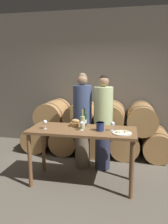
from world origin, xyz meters
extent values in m
plane|color=#665E51|center=(0.00, 0.00, 0.00)|extent=(10.00, 10.00, 0.00)
cube|color=#60594F|center=(0.00, 2.01, 1.60)|extent=(10.00, 0.12, 3.20)
cylinder|color=#A87A47|center=(-1.32, 1.42, 0.30)|extent=(0.60, 0.94, 0.60)
cylinder|color=#2D2D33|center=(-1.32, 1.12, 0.30)|extent=(0.62, 0.02, 0.62)
cylinder|color=#2D2D33|center=(-1.32, 1.72, 0.30)|extent=(0.62, 0.02, 0.62)
cylinder|color=#A87A47|center=(-0.66, 1.42, 0.30)|extent=(0.60, 0.94, 0.60)
cylinder|color=#2D2D33|center=(-0.66, 1.12, 0.30)|extent=(0.62, 0.02, 0.62)
cylinder|color=#2D2D33|center=(-0.66, 1.72, 0.30)|extent=(0.62, 0.02, 0.62)
cylinder|color=#A87A47|center=(0.00, 1.42, 0.30)|extent=(0.60, 0.94, 0.60)
cylinder|color=#2D2D33|center=(0.00, 1.12, 0.30)|extent=(0.62, 0.02, 0.62)
cylinder|color=#2D2D33|center=(0.00, 1.72, 0.30)|extent=(0.62, 0.02, 0.62)
cylinder|color=#A87A47|center=(0.66, 1.42, 0.30)|extent=(0.60, 0.94, 0.60)
cylinder|color=#2D2D33|center=(0.66, 1.12, 0.30)|extent=(0.62, 0.02, 0.62)
cylinder|color=#2D2D33|center=(0.66, 1.72, 0.30)|extent=(0.62, 0.02, 0.62)
cylinder|color=#A87A47|center=(1.32, 1.42, 0.30)|extent=(0.60, 0.94, 0.60)
cylinder|color=#2D2D33|center=(1.32, 1.12, 0.30)|extent=(0.62, 0.02, 0.62)
cylinder|color=#2D2D33|center=(1.32, 1.72, 0.30)|extent=(0.62, 0.02, 0.62)
cylinder|color=#A87A47|center=(-0.99, 1.42, 0.85)|extent=(0.60, 0.94, 0.60)
cylinder|color=#2D2D33|center=(-0.99, 1.12, 0.85)|extent=(0.62, 0.02, 0.62)
cylinder|color=#2D2D33|center=(-0.99, 1.72, 0.85)|extent=(0.62, 0.02, 0.62)
cylinder|color=#A87A47|center=(-0.33, 1.42, 0.85)|extent=(0.60, 0.94, 0.60)
cylinder|color=#2D2D33|center=(-0.33, 1.12, 0.85)|extent=(0.62, 0.02, 0.62)
cylinder|color=#2D2D33|center=(-0.33, 1.72, 0.85)|extent=(0.62, 0.02, 0.62)
cylinder|color=#A87A47|center=(0.33, 1.42, 0.85)|extent=(0.60, 0.94, 0.60)
cylinder|color=#2D2D33|center=(0.33, 1.12, 0.85)|extent=(0.62, 0.02, 0.62)
cylinder|color=#2D2D33|center=(0.33, 1.72, 0.85)|extent=(0.62, 0.02, 0.62)
cylinder|color=#A87A47|center=(0.99, 1.42, 0.85)|extent=(0.60, 0.94, 0.60)
cylinder|color=#2D2D33|center=(0.99, 1.12, 0.85)|extent=(0.62, 0.02, 0.62)
cylinder|color=#2D2D33|center=(0.99, 1.72, 0.85)|extent=(0.62, 0.02, 0.62)
cylinder|color=brown|center=(-0.79, -0.28, 0.45)|extent=(0.06, 0.06, 0.89)
cylinder|color=brown|center=(0.79, -0.28, 0.45)|extent=(0.06, 0.06, 0.89)
cylinder|color=brown|center=(-0.79, 0.28, 0.45)|extent=(0.06, 0.06, 0.89)
cylinder|color=brown|center=(0.79, 0.28, 0.45)|extent=(0.06, 0.06, 0.89)
cube|color=brown|center=(0.00, 0.00, 0.91)|extent=(1.69, 0.68, 0.04)
cylinder|color=#756651|center=(-0.13, 0.62, 0.44)|extent=(0.28, 0.28, 0.88)
cylinder|color=#3D4C75|center=(-0.13, 0.62, 1.23)|extent=(0.34, 0.34, 0.70)
sphere|color=#997051|center=(-0.13, 0.62, 1.67)|extent=(0.19, 0.19, 0.19)
sphere|color=#75604C|center=(-0.13, 0.64, 1.72)|extent=(0.16, 0.16, 0.16)
cylinder|color=#2D334C|center=(0.26, 0.62, 0.43)|extent=(0.28, 0.28, 0.87)
cylinder|color=beige|center=(0.26, 0.62, 1.21)|extent=(0.34, 0.34, 0.69)
sphere|color=#997051|center=(0.26, 0.62, 1.65)|extent=(0.18, 0.18, 0.18)
sphere|color=black|center=(0.26, 0.63, 1.70)|extent=(0.15, 0.15, 0.15)
cylinder|color=#193819|center=(-0.01, 0.19, 1.03)|extent=(0.08, 0.08, 0.20)
cylinder|color=#193819|center=(-0.01, 0.19, 1.17)|extent=(0.03, 0.03, 0.09)
cylinder|color=black|center=(-0.01, 0.19, 1.23)|extent=(0.03, 0.03, 0.02)
cylinder|color=white|center=(-0.01, 0.19, 1.01)|extent=(0.08, 0.08, 0.06)
cylinder|color=#ADBC7F|center=(0.00, 0.03, 1.03)|extent=(0.08, 0.08, 0.20)
cylinder|color=#ADBC7F|center=(0.00, 0.03, 1.17)|extent=(0.03, 0.03, 0.09)
cylinder|color=gold|center=(0.00, 0.03, 1.23)|extent=(0.03, 0.03, 0.02)
cylinder|color=white|center=(0.00, 0.03, 1.02)|extent=(0.08, 0.08, 0.06)
cylinder|color=navy|center=(0.29, -0.04, 1.00)|extent=(0.12, 0.12, 0.13)
cylinder|color=navy|center=(0.29, -0.04, 1.06)|extent=(0.13, 0.13, 0.01)
cylinder|color=#A87F4C|center=(-0.15, 0.16, 0.96)|extent=(0.18, 0.18, 0.06)
ellipsoid|color=tan|center=(-0.15, 0.16, 1.02)|extent=(0.14, 0.08, 0.06)
cylinder|color=white|center=(0.63, -0.11, 0.94)|extent=(0.29, 0.29, 0.01)
cube|color=beige|center=(0.69, -0.09, 0.96)|extent=(0.07, 0.06, 0.02)
cube|color=#E0CC7F|center=(0.57, -0.14, 0.96)|extent=(0.07, 0.06, 0.02)
cylinder|color=white|center=(-0.58, -0.11, 0.93)|extent=(0.06, 0.06, 0.00)
cylinder|color=white|center=(-0.58, -0.11, 0.98)|extent=(0.01, 0.01, 0.08)
sphere|color=white|center=(-0.58, -0.11, 1.04)|extent=(0.07, 0.07, 0.07)
cylinder|color=white|center=(0.01, -0.07, 0.93)|extent=(0.06, 0.06, 0.00)
cylinder|color=white|center=(0.01, -0.07, 0.98)|extent=(0.01, 0.01, 0.08)
sphere|color=white|center=(0.01, -0.07, 1.04)|extent=(0.07, 0.07, 0.07)
cylinder|color=white|center=(0.48, 0.00, 0.93)|extent=(0.06, 0.06, 0.00)
cylinder|color=white|center=(0.48, 0.00, 0.98)|extent=(0.01, 0.01, 0.08)
sphere|color=white|center=(0.48, 0.00, 1.04)|extent=(0.07, 0.07, 0.07)
camera|label=1|loc=(0.70, -3.26, 1.88)|focal=35.00mm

